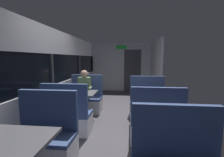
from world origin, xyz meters
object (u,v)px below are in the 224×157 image
at_px(dining_table_rear_aisle, 151,100).
at_px(bench_near_window_facing_entry, 44,142).
at_px(bench_rear_aisle_facing_end, 156,126).
at_px(seated_passenger, 85,95).
at_px(dining_table_near_window, 8,148).
at_px(bench_rear_aisle_facing_entry, 147,105).
at_px(dining_table_mid_window, 78,96).
at_px(bench_mid_window_facing_end, 68,118).
at_px(bench_mid_window_facing_entry, 86,101).

bearing_deg(dining_table_rear_aisle, bench_near_window_facing_entry, -140.75).
relative_size(bench_near_window_facing_entry, bench_rear_aisle_facing_end, 1.00).
bearing_deg(seated_passenger, bench_rear_aisle_facing_end, -40.46).
distance_m(dining_table_near_window, bench_rear_aisle_facing_entry, 3.39).
height_order(dining_table_near_window, seated_passenger, seated_passenger).
height_order(dining_table_mid_window, seated_passenger, seated_passenger).
bearing_deg(bench_rear_aisle_facing_entry, bench_rear_aisle_facing_end, -90.00).
height_order(bench_mid_window_facing_end, bench_rear_aisle_facing_end, same).
distance_m(bench_near_window_facing_entry, bench_mid_window_facing_end, 0.96).
distance_m(bench_near_window_facing_entry, bench_mid_window_facing_entry, 2.36).
distance_m(bench_rear_aisle_facing_end, bench_rear_aisle_facing_entry, 1.40).
height_order(dining_table_mid_window, bench_rear_aisle_facing_entry, bench_rear_aisle_facing_entry).
relative_size(dining_table_mid_window, bench_rear_aisle_facing_entry, 0.82).
relative_size(dining_table_mid_window, bench_rear_aisle_facing_end, 0.82).
bearing_deg(bench_rear_aisle_facing_entry, bench_near_window_facing_entry, -129.62).
bearing_deg(bench_rear_aisle_facing_entry, dining_table_rear_aisle, -90.00).
bearing_deg(dining_table_near_window, bench_rear_aisle_facing_end, 39.25).
height_order(bench_near_window_facing_entry, bench_mid_window_facing_end, same).
relative_size(bench_mid_window_facing_entry, bench_rear_aisle_facing_end, 1.00).
bearing_deg(bench_rear_aisle_facing_end, dining_table_rear_aisle, 90.00).
xyz_separation_m(bench_rear_aisle_facing_end, seated_passenger, (-1.79, 1.53, 0.21)).
bearing_deg(bench_rear_aisle_facing_entry, bench_mid_window_facing_end, -146.19).
xyz_separation_m(bench_mid_window_facing_end, seated_passenger, (0.00, 1.33, 0.21)).
bearing_deg(bench_near_window_facing_entry, dining_table_mid_window, 90.00).
distance_m(bench_rear_aisle_facing_end, seated_passenger, 2.36).
relative_size(bench_mid_window_facing_end, bench_rear_aisle_facing_entry, 1.00).
bearing_deg(dining_table_near_window, bench_near_window_facing_entry, 90.00).
xyz_separation_m(bench_near_window_facing_entry, dining_table_rear_aisle, (1.79, 1.46, 0.31)).
relative_size(bench_rear_aisle_facing_entry, seated_passenger, 0.87).
relative_size(bench_mid_window_facing_end, dining_table_rear_aisle, 1.22).
relative_size(dining_table_rear_aisle, bench_rear_aisle_facing_entry, 0.82).
height_order(dining_table_rear_aisle, seated_passenger, seated_passenger).
xyz_separation_m(bench_near_window_facing_entry, bench_rear_aisle_facing_entry, (1.79, 2.16, 0.00)).
distance_m(dining_table_near_window, bench_mid_window_facing_entry, 3.08).
bearing_deg(dining_table_rear_aisle, bench_mid_window_facing_end, -164.41).
bearing_deg(bench_rear_aisle_facing_entry, dining_table_mid_window, -164.41).
height_order(dining_table_near_window, bench_near_window_facing_entry, bench_near_window_facing_entry).
bearing_deg(bench_rear_aisle_facing_entry, dining_table_near_window, -122.03).
distance_m(dining_table_near_window, bench_near_window_facing_entry, 0.77).
xyz_separation_m(bench_near_window_facing_entry, dining_table_mid_window, (0.00, 1.66, 0.31)).
bearing_deg(bench_mid_window_facing_end, bench_rear_aisle_facing_entry, 33.81).
bearing_deg(seated_passenger, bench_near_window_facing_entry, -90.00).
relative_size(bench_near_window_facing_entry, bench_mid_window_facing_entry, 1.00).
bearing_deg(seated_passenger, bench_mid_window_facing_end, -90.00).
height_order(bench_mid_window_facing_entry, bench_rear_aisle_facing_end, same).
distance_m(bench_near_window_facing_entry, dining_table_mid_window, 1.69).
xyz_separation_m(dining_table_rear_aisle, bench_rear_aisle_facing_entry, (0.00, 0.70, -0.31)).
relative_size(bench_near_window_facing_entry, bench_mid_window_facing_end, 1.00).
height_order(bench_mid_window_facing_entry, bench_rear_aisle_facing_entry, same).
distance_m(bench_rear_aisle_facing_entry, seated_passenger, 1.81).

